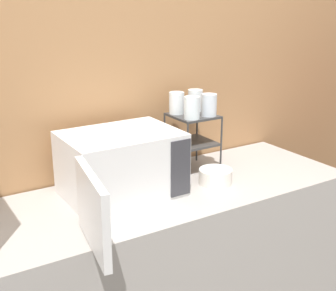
% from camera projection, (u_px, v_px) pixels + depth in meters
% --- Properties ---
extents(wall_back, '(8.00, 0.06, 2.60)m').
position_uv_depth(wall_back, '(135.00, 100.00, 2.51)').
color(wall_back, '#9E7047').
rests_on(wall_back, ground_plane).
extents(counter, '(1.84, 0.68, 0.92)m').
position_uv_depth(counter, '(172.00, 269.00, 2.46)').
color(counter, '#9E9993').
rests_on(counter, ground_plane).
extents(microwave, '(0.63, 0.80, 0.31)m').
position_uv_depth(microwave, '(120.00, 166.00, 2.18)').
color(microwave, silver).
rests_on(microwave, counter).
extents(dish_rack, '(0.23, 0.23, 0.31)m').
position_uv_depth(dish_rack, '(193.00, 131.00, 2.50)').
color(dish_rack, '#333333').
rests_on(dish_rack, counter).
extents(glass_front_left, '(0.08, 0.08, 0.12)m').
position_uv_depth(glass_front_left, '(192.00, 108.00, 2.37)').
color(glass_front_left, silver).
rests_on(glass_front_left, dish_rack).
extents(glass_back_right, '(0.08, 0.08, 0.12)m').
position_uv_depth(glass_back_right, '(195.00, 100.00, 2.54)').
color(glass_back_right, silver).
rests_on(glass_back_right, dish_rack).
extents(glass_front_right, '(0.08, 0.08, 0.12)m').
position_uv_depth(glass_front_right, '(209.00, 105.00, 2.43)').
color(glass_front_right, silver).
rests_on(glass_front_right, dish_rack).
extents(glass_back_left, '(0.08, 0.08, 0.12)m').
position_uv_depth(glass_back_left, '(177.00, 103.00, 2.48)').
color(glass_back_left, silver).
rests_on(glass_back_left, dish_rack).
extents(bowl, '(0.17, 0.17, 0.08)m').
position_uv_depth(bowl, '(215.00, 177.00, 2.37)').
color(bowl, silver).
rests_on(bowl, counter).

